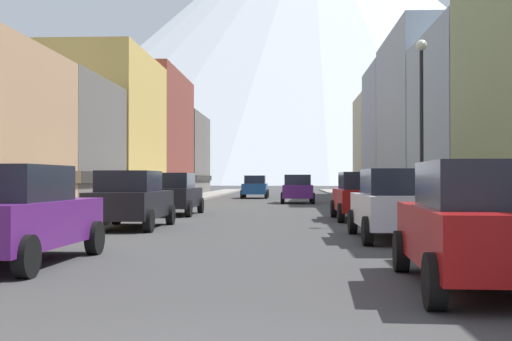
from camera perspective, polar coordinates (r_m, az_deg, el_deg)
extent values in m
cube|color=gray|center=(40.15, -7.73, -2.77)|extent=(2.50, 100.00, 0.15)
cube|color=gray|center=(39.80, 10.27, -2.78)|extent=(2.50, 100.00, 0.15)
cube|color=#66605B|center=(33.43, -17.63, 2.06)|extent=(6.15, 8.18, 6.25)
cube|color=#2D2B29|center=(33.39, -17.64, -0.55)|extent=(6.45, 8.18, 0.50)
cube|color=#D8B259|center=(43.58, -14.85, 3.35)|extent=(9.22, 11.18, 9.18)
cube|color=brown|center=(43.47, -14.86, -0.58)|extent=(9.52, 11.18, 0.50)
cube|color=brown|center=(55.58, -11.24, 2.89)|extent=(9.79, 13.48, 9.98)
cube|color=#3B1B16|center=(55.47, -11.25, -0.61)|extent=(10.09, 13.48, 0.50)
cube|color=#66605B|center=(68.31, -8.05, 1.35)|extent=(8.59, 12.00, 7.92)
cube|color=#2D2B29|center=(68.27, -8.05, -0.63)|extent=(8.89, 12.00, 0.50)
cube|color=#99A5B2|center=(33.94, 19.88, 3.92)|extent=(7.07, 9.92, 8.48)
cube|color=#444A50|center=(33.83, 19.90, -0.54)|extent=(7.37, 9.92, 0.50)
cube|color=#99A5B2|center=(45.47, 17.10, 4.25)|extent=(9.56, 12.62, 10.85)
cube|color=#444A50|center=(45.30, 17.12, -0.58)|extent=(9.86, 12.62, 0.50)
cube|color=#99A5B2|center=(56.46, 13.90, 3.13)|extent=(8.84, 9.62, 10.56)
cube|color=#444A50|center=(56.34, 13.91, -0.60)|extent=(9.14, 9.62, 0.50)
cube|color=beige|center=(65.47, 11.66, 2.05)|extent=(7.27, 8.73, 9.29)
cube|color=#595444|center=(65.40, 11.66, -0.62)|extent=(7.57, 8.73, 0.50)
cube|color=#591E72|center=(12.91, -19.60, -4.20)|extent=(1.98, 4.46, 0.80)
cube|color=#1E232D|center=(12.65, -20.05, -1.01)|extent=(1.67, 2.25, 0.64)
cylinder|color=black|center=(14.81, -20.24, -5.29)|extent=(0.24, 0.69, 0.68)
cylinder|color=black|center=(14.14, -13.43, -5.53)|extent=(0.24, 0.69, 0.68)
cylinder|color=black|center=(11.07, -18.77, -6.87)|extent=(0.24, 0.69, 0.68)
cube|color=black|center=(21.37, -10.46, -2.82)|extent=(1.90, 4.42, 0.80)
cube|color=#1E232D|center=(21.11, -10.63, -0.89)|extent=(1.63, 2.22, 0.64)
cylinder|color=black|center=(23.22, -11.68, -3.63)|extent=(0.23, 0.68, 0.68)
cylinder|color=black|center=(22.80, -7.21, -3.70)|extent=(0.23, 0.68, 0.68)
cylinder|color=black|center=(20.06, -14.17, -4.09)|extent=(0.23, 0.68, 0.68)
cylinder|color=black|center=(19.58, -9.02, -4.19)|extent=(0.23, 0.68, 0.68)
cube|color=black|center=(28.86, -6.96, -2.27)|extent=(1.90, 4.43, 0.80)
cube|color=#1E232D|center=(28.61, -7.05, -0.84)|extent=(1.63, 2.22, 0.64)
cylinder|color=black|center=(30.67, -8.09, -2.92)|extent=(0.23, 0.68, 0.68)
cylinder|color=black|center=(30.35, -4.68, -2.95)|extent=(0.23, 0.68, 0.68)
cylinder|color=black|center=(27.45, -9.49, -3.18)|extent=(0.23, 0.68, 0.68)
cylinder|color=black|center=(27.09, -5.69, -3.22)|extent=(0.23, 0.68, 0.68)
cube|color=#9E1111|center=(10.00, 18.48, -5.24)|extent=(2.04, 4.48, 0.80)
cube|color=#1E232D|center=(9.73, 18.80, -1.12)|extent=(1.70, 2.27, 0.64)
cylinder|color=black|center=(11.50, 12.12, -6.66)|extent=(0.25, 0.69, 0.68)
cylinder|color=black|center=(8.26, 14.81, -9.02)|extent=(0.25, 0.69, 0.68)
cube|color=silver|center=(17.48, 11.69, -3.29)|extent=(1.89, 4.42, 0.80)
cube|color=#1E232D|center=(17.22, 11.83, -0.94)|extent=(1.63, 2.22, 0.64)
cylinder|color=black|center=(19.02, 8.13, -4.30)|extent=(0.23, 0.68, 0.68)
cylinder|color=black|center=(19.29, 13.59, -4.23)|extent=(0.23, 0.68, 0.68)
cylinder|color=black|center=(15.75, 9.38, -5.05)|extent=(0.23, 0.68, 0.68)
cylinder|color=black|center=(16.08, 15.92, -4.94)|extent=(0.23, 0.68, 0.68)
cube|color=#9E1111|center=(25.51, 8.90, -2.47)|extent=(1.90, 4.42, 0.80)
cube|color=#1E232D|center=(25.25, 8.96, -0.86)|extent=(1.63, 2.22, 0.64)
cylinder|color=black|center=(27.07, 6.55, -3.22)|extent=(0.23, 0.68, 0.68)
cylinder|color=black|center=(27.28, 10.41, -3.19)|extent=(0.23, 0.68, 0.68)
cylinder|color=black|center=(23.79, 7.16, -3.57)|extent=(0.23, 0.68, 0.68)
cylinder|color=black|center=(24.02, 11.55, -3.53)|extent=(0.23, 0.68, 0.68)
cube|color=#19478C|center=(53.13, -0.08, -1.55)|extent=(1.84, 4.40, 0.80)
cube|color=#1E232D|center=(53.38, -0.07, -0.77)|extent=(1.60, 2.20, 0.64)
cylinder|color=black|center=(51.45, 0.85, -2.02)|extent=(0.22, 0.68, 0.68)
cylinder|color=black|center=(51.55, -1.20, -2.02)|extent=(0.22, 0.68, 0.68)
cylinder|color=black|center=(54.75, 0.97, -1.94)|extent=(0.22, 0.68, 0.68)
cylinder|color=black|center=(54.84, -0.95, -1.94)|extent=(0.22, 0.68, 0.68)
cube|color=#591E72|center=(42.58, 3.50, -1.76)|extent=(1.84, 4.40, 0.80)
cube|color=#1E232D|center=(42.33, 3.51, -0.79)|extent=(1.60, 2.20, 0.64)
cylinder|color=black|center=(44.24, 2.29, -2.24)|extent=(0.22, 0.68, 0.68)
cylinder|color=black|center=(44.26, 4.67, -2.24)|extent=(0.22, 0.68, 0.68)
cylinder|color=black|center=(40.94, 2.24, -2.36)|extent=(0.22, 0.68, 0.68)
cylinder|color=black|center=(40.97, 4.82, -2.36)|extent=(0.22, 0.68, 0.68)
cylinder|color=gray|center=(23.16, -17.71, -3.59)|extent=(0.56, 0.56, 0.40)
sphere|color=#308537|center=(23.14, -17.70, -2.37)|extent=(0.73, 0.73, 0.73)
cylinder|color=black|center=(22.38, 13.77, 2.82)|extent=(0.12, 0.12, 5.50)
sphere|color=white|center=(22.74, 13.75, 10.21)|extent=(0.36, 0.36, 0.36)
cone|color=silver|center=(269.97, 4.65, 10.79)|extent=(240.24, 240.24, 110.48)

